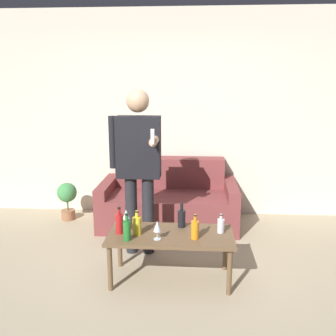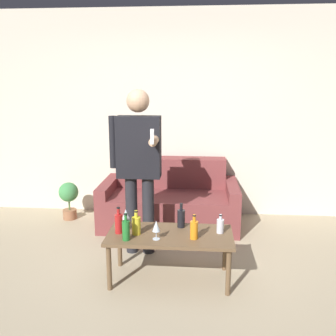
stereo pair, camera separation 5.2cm
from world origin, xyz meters
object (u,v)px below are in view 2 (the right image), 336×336
at_px(bottle_orange, 126,230).
at_px(couch, 170,201).
at_px(coffee_table, 170,239).
at_px(person_standing_front, 138,160).

bearing_deg(bottle_orange, couch, 80.78).
distance_m(coffee_table, person_standing_front, 0.90).
relative_size(coffee_table, person_standing_front, 0.66).
distance_m(couch, coffee_table, 1.42).
bearing_deg(couch, person_standing_front, -106.35).
xyz_separation_m(bottle_orange, person_standing_front, (0.00, 0.71, 0.47)).
relative_size(couch, bottle_orange, 7.09).
bearing_deg(person_standing_front, bottle_orange, -90.18).
height_order(coffee_table, bottle_orange, bottle_orange).
relative_size(couch, person_standing_front, 0.99).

